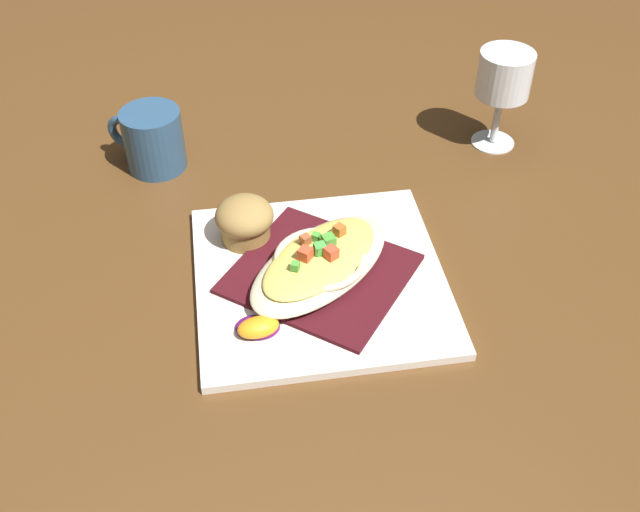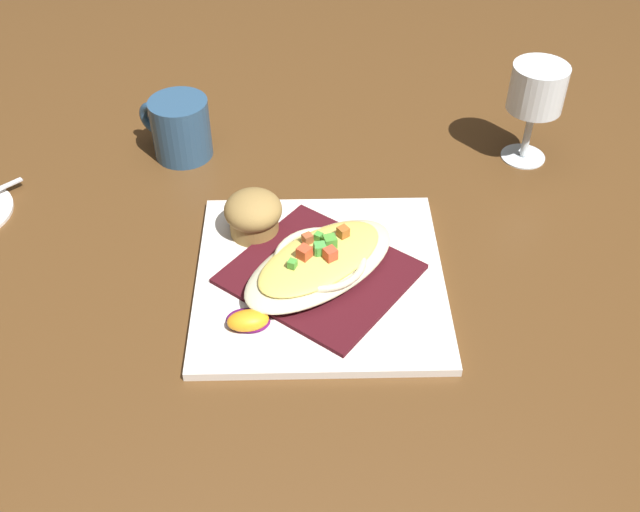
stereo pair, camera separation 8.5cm
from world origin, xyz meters
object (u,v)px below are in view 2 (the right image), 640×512
at_px(orange_garnish, 248,320).
at_px(stemmed_glass, 536,93).
at_px(muffin, 253,214).
at_px(coffee_mug, 180,130).
at_px(gratin_dish, 320,262).
at_px(square_plate, 320,279).

distance_m(orange_garnish, stemmed_glass, 0.49).
distance_m(muffin, coffee_mug, 0.21).
bearing_deg(orange_garnish, gratin_dish, -138.60).
height_order(square_plate, orange_garnish, orange_garnish).
xyz_separation_m(coffee_mug, stemmed_glass, (-0.47, 0.04, 0.06)).
height_order(gratin_dish, orange_garnish, gratin_dish).
xyz_separation_m(gratin_dish, coffee_mug, (0.17, -0.27, 0.01)).
xyz_separation_m(muffin, stemmed_glass, (-0.37, -0.15, 0.06)).
bearing_deg(coffee_mug, muffin, 117.54).
bearing_deg(coffee_mug, stemmed_glass, 174.94).
height_order(square_plate, muffin, muffin).
bearing_deg(stemmed_glass, coffee_mug, -5.06).
bearing_deg(stemmed_glass, muffin, 21.57).
xyz_separation_m(muffin, coffee_mug, (0.10, -0.19, -0.00)).
bearing_deg(orange_garnish, square_plate, -138.62).
distance_m(gratin_dish, muffin, 0.11).
xyz_separation_m(square_plate, gratin_dish, (-0.00, -0.00, 0.03)).
bearing_deg(muffin, square_plate, 132.18).
xyz_separation_m(gratin_dish, muffin, (0.07, -0.08, 0.01)).
xyz_separation_m(gratin_dish, stemmed_glass, (-0.30, -0.23, 0.07)).
xyz_separation_m(muffin, orange_garnish, (0.01, 0.15, -0.02)).
relative_size(square_plate, coffee_mug, 2.76).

